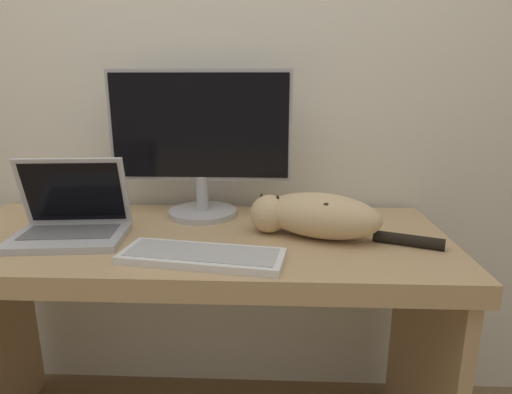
{
  "coord_description": "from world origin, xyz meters",
  "views": [
    {
      "loc": [
        0.24,
        -0.89,
        1.2
      ],
      "look_at": [
        0.19,
        0.28,
        0.89
      ],
      "focal_mm": 30.0,
      "sensor_mm": 36.0,
      "label": 1
    }
  ],
  "objects_px": {
    "laptop": "(71,222)",
    "external_keyboard": "(202,256)",
    "cat": "(315,215)",
    "monitor": "(202,141)"
  },
  "relations": [
    {
      "from": "monitor",
      "to": "laptop",
      "type": "relative_size",
      "value": 1.8
    },
    {
      "from": "monitor",
      "to": "cat",
      "type": "bearing_deg",
      "value": -28.35
    },
    {
      "from": "external_keyboard",
      "to": "cat",
      "type": "xyz_separation_m",
      "value": [
        0.3,
        0.19,
        0.06
      ]
    },
    {
      "from": "external_keyboard",
      "to": "cat",
      "type": "distance_m",
      "value": 0.36
    },
    {
      "from": "laptop",
      "to": "external_keyboard",
      "type": "distance_m",
      "value": 0.43
    },
    {
      "from": "monitor",
      "to": "laptop",
      "type": "height_order",
      "value": "monitor"
    },
    {
      "from": "external_keyboard",
      "to": "monitor",
      "type": "bearing_deg",
      "value": 107.22
    },
    {
      "from": "laptop",
      "to": "cat",
      "type": "height_order",
      "value": "laptop"
    },
    {
      "from": "cat",
      "to": "monitor",
      "type": "bearing_deg",
      "value": 172.88
    },
    {
      "from": "laptop",
      "to": "cat",
      "type": "distance_m",
      "value": 0.71
    }
  ]
}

